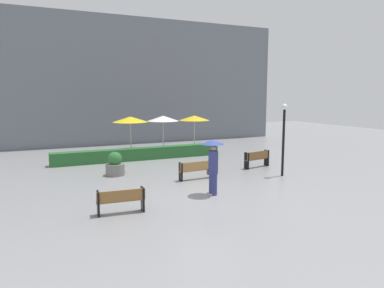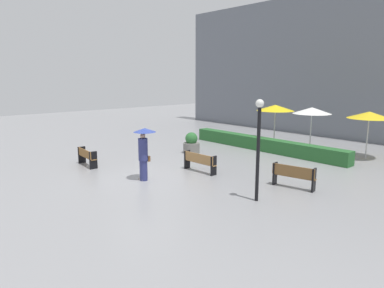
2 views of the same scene
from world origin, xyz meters
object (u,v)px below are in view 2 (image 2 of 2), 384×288
Objects in this scene: pedestrian_with_umbrella at (144,148)px; patio_umbrella_yellow_far at (369,115)px; bench_mid_center at (199,161)px; patio_umbrella_yellow at (275,108)px; bench_far_right at (293,175)px; planter_pot at (191,144)px; lamp_post at (259,139)px; patio_umbrella_white at (312,111)px; bench_near_left at (87,156)px.

patio_umbrella_yellow_far is (4.24, 10.97, 0.90)m from pedestrian_with_umbrella.
bench_mid_center is 0.71× the size of patio_umbrella_yellow.
bench_far_right is 5.97m from pedestrian_with_umbrella.
bench_far_right is 0.77× the size of pedestrian_with_umbrella.
pedestrian_with_umbrella is 0.89× the size of patio_umbrella_yellow_far.
pedestrian_with_umbrella reaches higher than bench_far_right.
planter_pot reaches higher than bench_mid_center.
lamp_post is (4.06, -1.04, 1.66)m from bench_mid_center.
patio_umbrella_white is at bearing 82.32° from bench_mid_center.
patio_umbrella_yellow_far reaches higher than bench_mid_center.
bench_near_left is at bearing -116.34° from patio_umbrella_white.
patio_umbrella_yellow is at bearing 66.97° from planter_pot.
bench_near_left is 5.45m from bench_mid_center.
lamp_post reaches higher than patio_umbrella_yellow.
patio_umbrella_yellow is 2.27m from patio_umbrella_white.
patio_umbrella_white is at bearing 115.90° from bench_far_right.
lamp_post reaches higher than bench_near_left.
planter_pot reaches higher than bench_far_right.
patio_umbrella_white is at bearing 49.60° from planter_pot.
patio_umbrella_white is (5.34, 10.78, 1.87)m from bench_near_left.
patio_umbrella_yellow_far is at bearing 55.56° from bench_near_left.
planter_pot is (1.03, 5.72, 0.01)m from bench_near_left.
planter_pot is 9.39m from patio_umbrella_yellow_far.
patio_umbrella_yellow is at bearing 122.67° from lamp_post.
patio_umbrella_yellow_far is at bearing 66.23° from bench_mid_center.
lamp_post is 9.46m from patio_umbrella_yellow_far.
planter_pot is 0.33× the size of lamp_post.
pedestrian_with_umbrella is 11.79m from patio_umbrella_yellow_far.
bench_far_right is 2.70m from lamp_post.
planter_pot is at bearing 154.86° from lamp_post.
planter_pot is (-3.30, 2.41, -0.01)m from bench_mid_center.
planter_pot is at bearing 79.79° from bench_near_left.
pedestrian_with_umbrella is 10.20m from patio_umbrella_white.
patio_umbrella_yellow_far is at bearing 68.85° from pedestrian_with_umbrella.
planter_pot is (-2.76, 4.97, -0.86)m from pedestrian_with_umbrella.
patio_umbrella_yellow_far reaches higher than planter_pot.
patio_umbrella_white is (1.55, 10.03, 0.99)m from pedestrian_with_umbrella.
pedestrian_with_umbrella reaches higher than bench_near_left.
patio_umbrella_yellow_far is at bearing 13.29° from patio_umbrella_yellow.
patio_umbrella_white reaches higher than bench_near_left.
patio_umbrella_yellow is (-0.71, 9.80, 1.01)m from pedestrian_with_umbrella.
pedestrian_with_umbrella is (3.79, 0.75, 0.88)m from bench_near_left.
patio_umbrella_yellow_far reaches higher than bench_far_right.
patio_umbrella_yellow is (3.08, 10.54, 1.88)m from bench_near_left.
bench_near_left is 5.81m from planter_pot.
bench_far_right is at bearing -9.98° from planter_pot.
bench_near_left is 0.63× the size of patio_umbrella_yellow.
bench_far_right is 1.45× the size of planter_pot.
patio_umbrella_yellow reaches higher than patio_umbrella_white.
bench_far_right is 0.93× the size of bench_mid_center.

